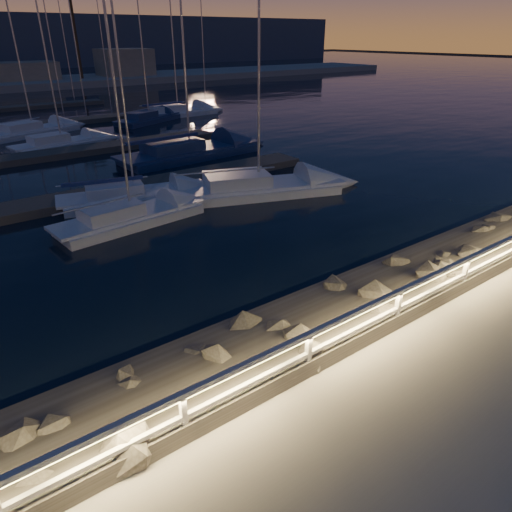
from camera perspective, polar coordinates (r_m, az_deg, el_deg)
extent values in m
plane|color=gray|center=(11.55, 13.87, -10.08)|extent=(400.00, 400.00, 0.00)
cube|color=gray|center=(10.62, 24.43, -16.36)|extent=(240.00, 5.00, 0.20)
cube|color=#605A52|center=(12.52, 8.51, -8.10)|extent=(240.00, 3.45, 1.29)
plane|color=black|center=(12.28, 13.26, -14.62)|extent=(400.00, 400.00, 0.00)
cube|color=silver|center=(8.74, -9.01, -19.22)|extent=(0.11, 0.11, 1.00)
cube|color=silver|center=(10.04, 6.55, -12.04)|extent=(0.11, 0.11, 1.00)
cube|color=silver|center=(11.96, 17.27, -6.29)|extent=(0.11, 0.11, 1.00)
cube|color=silver|center=(14.27, 24.63, -2.13)|extent=(0.11, 0.11, 1.00)
cube|color=silver|center=(11.00, 14.42, -5.86)|extent=(44.00, 0.12, 0.12)
cube|color=silver|center=(11.27, 14.14, -8.02)|extent=(44.00, 0.09, 0.09)
cube|color=#FFDE72|center=(11.03, 14.45, -6.25)|extent=(44.00, 0.04, 0.03)
sphere|color=#605A52|center=(17.30, 26.06, 0.11)|extent=(1.02, 1.02, 1.02)
sphere|color=#605A52|center=(12.94, 3.43, -7.33)|extent=(0.72, 0.72, 0.72)
sphere|color=#605A52|center=(10.22, -26.80, -20.39)|extent=(0.90, 0.90, 0.90)
sphere|color=#605A52|center=(17.10, 21.53, -0.11)|extent=(0.91, 0.91, 0.91)
cube|color=#564E47|center=(23.99, -16.61, 7.80)|extent=(22.00, 2.00, 0.40)
cube|color=#564E47|center=(33.29, -23.02, 11.74)|extent=(22.00, 2.00, 0.40)
cube|color=#564E47|center=(44.85, -27.22, 14.20)|extent=(22.00, 2.00, 0.40)
cube|color=gray|center=(82.30, -27.23, 19.63)|extent=(10.00, 6.00, 3.00)
cube|color=gray|center=(85.79, -16.08, 22.04)|extent=(8.00, 7.00, 4.60)
cylinder|color=#463120|center=(81.14, -21.58, 24.03)|extent=(0.44, 0.44, 11.50)
cube|color=silver|center=(20.10, -15.27, 4.34)|extent=(6.25, 2.65, 0.47)
cube|color=silver|center=(19.99, -15.37, 5.14)|extent=(6.72, 2.40, 0.13)
cube|color=silver|center=(19.55, -17.64, 5.32)|extent=(2.51, 1.76, 0.56)
cylinder|color=#A9A9AE|center=(18.85, -17.39, 20.52)|extent=(0.10, 0.10, 10.55)
cylinder|color=#A9A9AE|center=(19.26, -18.93, 6.18)|extent=(3.78, 0.46, 0.07)
cube|color=silver|center=(22.77, -14.84, 6.93)|extent=(6.83, 3.64, 0.47)
cube|color=silver|center=(22.68, -14.93, 7.64)|extent=(7.27, 3.46, 0.13)
cube|color=silver|center=(22.50, -17.29, 8.00)|extent=(2.84, 2.18, 0.55)
cylinder|color=#A9A9AE|center=(21.66, -16.77, 22.14)|extent=(0.10, 0.10, 11.28)
cylinder|color=#A9A9AE|center=(22.35, -18.58, 8.84)|extent=(3.96, 1.03, 0.07)
cube|color=silver|center=(23.16, 0.32, 8.13)|extent=(8.35, 5.17, 0.53)
cube|color=silver|center=(23.06, 0.32, 8.93)|extent=(8.84, 5.02, 0.14)
cube|color=silver|center=(22.68, -2.38, 9.50)|extent=(3.57, 2.91, 0.63)
cylinder|color=#A9A9AE|center=(22.05, 0.37, 26.54)|extent=(0.12, 0.12, 13.76)
cylinder|color=#A9A9AE|center=(22.42, -3.78, 10.56)|extent=(4.69, 1.75, 0.08)
cube|color=silver|center=(41.71, -26.01, 13.67)|extent=(7.38, 4.55, 0.50)
cube|color=silver|center=(41.66, -26.10, 14.09)|extent=(7.81, 4.41, 0.14)
cube|color=silver|center=(41.13, -27.34, 14.18)|extent=(3.15, 2.56, 0.60)
cylinder|color=#A9A9AE|center=(41.10, -27.89, 22.44)|extent=(0.11, 0.11, 12.15)
cylinder|color=#A9A9AE|center=(40.82, -28.07, 14.63)|extent=(4.15, 1.54, 0.07)
cube|color=navy|center=(30.73, -8.22, 12.36)|extent=(9.18, 3.59, 0.60)
cube|color=navy|center=(30.64, -8.26, 13.06)|extent=(9.90, 3.19, 0.16)
cube|color=navy|center=(29.93, -10.37, 13.36)|extent=(3.64, 2.48, 0.71)
cylinder|color=#A9A9AE|center=(29.92, -9.34, 28.00)|extent=(0.13, 0.13, 15.63)
cylinder|color=#A9A9AE|center=(29.52, -11.53, 14.18)|extent=(5.62, 0.46, 0.09)
cube|color=silver|center=(35.84, -23.01, 12.56)|extent=(6.59, 3.05, 0.49)
cube|color=silver|center=(35.77, -23.10, 13.04)|extent=(7.06, 2.81, 0.13)
cube|color=silver|center=(35.40, -24.51, 13.20)|extent=(2.68, 1.94, 0.58)
cylinder|color=#A9A9AE|center=(35.14, -24.79, 21.89)|extent=(0.11, 0.11, 11.01)
cylinder|color=#A9A9AE|center=(35.16, -25.31, 13.74)|extent=(3.93, 0.67, 0.07)
cube|color=navy|center=(44.56, -13.19, 16.17)|extent=(7.06, 4.86, 0.49)
cube|color=navy|center=(44.52, -13.23, 16.56)|extent=(7.43, 4.78, 0.13)
cube|color=navy|center=(43.78, -14.10, 16.74)|extent=(3.09, 2.63, 0.57)
cylinder|color=#A9A9AE|center=(44.00, -14.08, 24.19)|extent=(0.11, 0.11, 11.70)
cylinder|color=#A9A9AE|center=(43.38, -14.59, 17.20)|extent=(3.86, 1.82, 0.07)
cube|color=silver|center=(47.61, -9.70, 17.06)|extent=(7.78, 2.86, 0.52)
cube|color=silver|center=(47.56, -9.73, 17.45)|extent=(8.41, 2.50, 0.14)
cube|color=silver|center=(47.00, -10.94, 17.66)|extent=(3.06, 2.04, 0.61)
cylinder|color=#A9A9AE|center=(47.07, -10.41, 25.61)|extent=(0.11, 0.11, 13.35)
cylinder|color=#A9A9AE|center=(46.69, -11.60, 18.14)|extent=(4.80, 0.26, 0.07)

